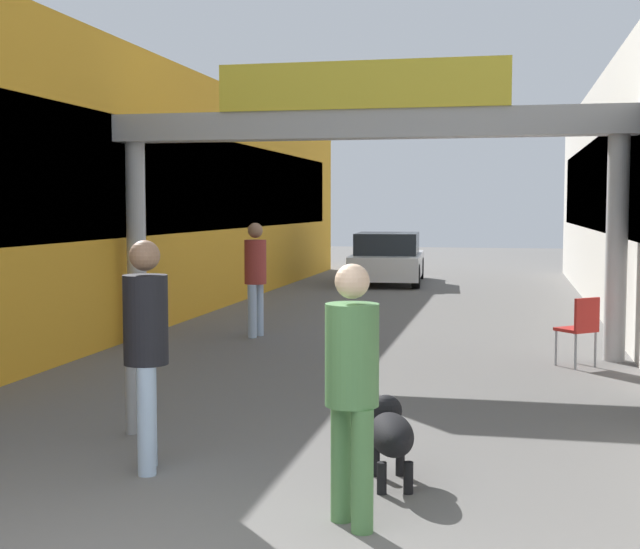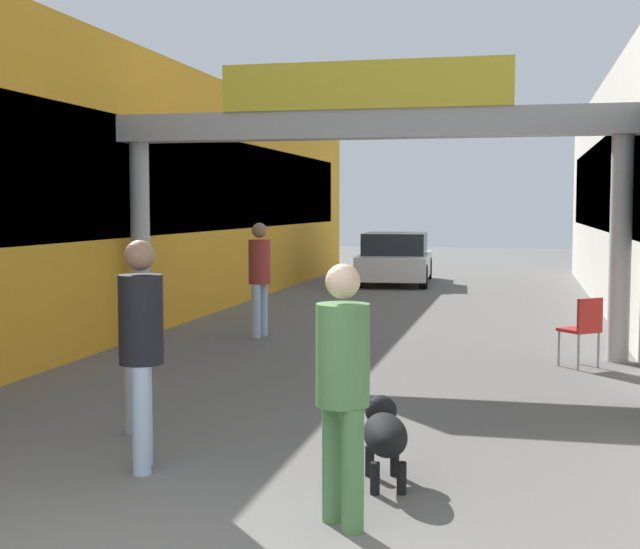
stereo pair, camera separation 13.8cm
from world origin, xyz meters
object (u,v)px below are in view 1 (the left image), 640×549
object	(u,v)px
pedestrian_carrying_crate	(255,271)
parked_car_white	(388,259)
pedestrian_with_dog	(352,378)
bollard_post_metal	(131,372)
cafe_chair_red_nearer	(581,325)
dog_on_leash	(390,432)
pedestrian_companion	(146,339)

from	to	relation	value
pedestrian_carrying_crate	parked_car_white	xyz separation A→B (m)	(0.73, 9.99, -0.38)
pedestrian_with_dog	parked_car_white	xyz separation A→B (m)	(-2.15, 17.78, -0.31)
bollard_post_metal	cafe_chair_red_nearer	world-z (taller)	bollard_post_metal
dog_on_leash	cafe_chair_red_nearer	size ratio (longest dim) A/B	0.95
pedestrian_with_dog	parked_car_white	world-z (taller)	pedestrian_with_dog
pedestrian_with_dog	dog_on_leash	bearing A→B (deg)	82.85
pedestrian_carrying_crate	cafe_chair_red_nearer	size ratio (longest dim) A/B	1.99
pedestrian_companion	bollard_post_metal	bearing A→B (deg)	119.94
cafe_chair_red_nearer	parked_car_white	distance (m)	12.35
pedestrian_with_dog	bollard_post_metal	distance (m)	3.00
bollard_post_metal	pedestrian_companion	bearing A→B (deg)	-60.06
pedestrian_carrying_crate	cafe_chair_red_nearer	world-z (taller)	pedestrian_carrying_crate
pedestrian_with_dog	cafe_chair_red_nearer	size ratio (longest dim) A/B	1.88
dog_on_leash	parked_car_white	world-z (taller)	parked_car_white
pedestrian_carrying_crate	cafe_chair_red_nearer	distance (m)	5.05
pedestrian_companion	pedestrian_carrying_crate	bearing A→B (deg)	99.29
pedestrian_companion	cafe_chair_red_nearer	xyz separation A→B (m)	(3.60, 5.24, -0.48)
pedestrian_carrying_crate	bollard_post_metal	distance (m)	5.98
cafe_chair_red_nearer	pedestrian_companion	bearing A→B (deg)	-124.47
pedestrian_companion	pedestrian_carrying_crate	xyz separation A→B (m)	(-1.14, 6.94, -0.00)
parked_car_white	pedestrian_carrying_crate	bearing A→B (deg)	-94.17
pedestrian_carrying_crate	dog_on_leash	bearing A→B (deg)	-66.30
dog_on_leash	cafe_chair_red_nearer	distance (m)	5.42
pedestrian_carrying_crate	parked_car_white	world-z (taller)	pedestrian_carrying_crate
pedestrian_with_dog	pedestrian_companion	xyz separation A→B (m)	(-1.74, 0.86, 0.07)
pedestrian_with_dog	pedestrian_carrying_crate	size ratio (longest dim) A/B	0.95
pedestrian_carrying_crate	dog_on_leash	xyz separation A→B (m)	(3.00, -6.83, -0.65)
pedestrian_companion	parked_car_white	xyz separation A→B (m)	(-0.41, 16.93, -0.38)
pedestrian_companion	parked_car_white	world-z (taller)	pedestrian_companion
pedestrian_companion	dog_on_leash	distance (m)	1.98
pedestrian_carrying_crate	cafe_chair_red_nearer	bearing A→B (deg)	-19.70
pedestrian_with_dog	parked_car_white	distance (m)	17.91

